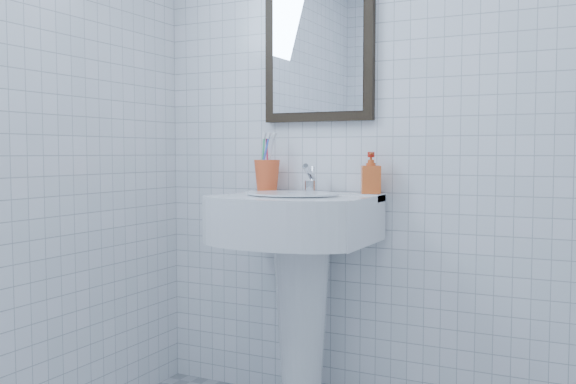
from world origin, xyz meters
The scene contains 6 objects.
wall_back centered at (0.00, 1.20, 1.25)m, with size 2.20×0.02×2.50m, color white.
washbasin centered at (-0.33, 0.99, 0.63)m, with size 0.61×0.45×0.94m.
faucet centered at (-0.33, 1.10, 0.99)m, with size 0.05×0.11×0.12m.
toothbrush_cup centered at (-0.54, 1.11, 1.01)m, with size 0.11×0.11×0.14m, color #EC5124, non-canonical shape.
soap_dispenser centered at (-0.07, 1.13, 1.02)m, with size 0.08×0.08×0.17m, color red.
wall_mirror centered at (-0.33, 1.18, 1.55)m, with size 0.50×0.04×0.62m.
Camera 1 is at (0.79, -1.37, 1.10)m, focal length 40.00 mm.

